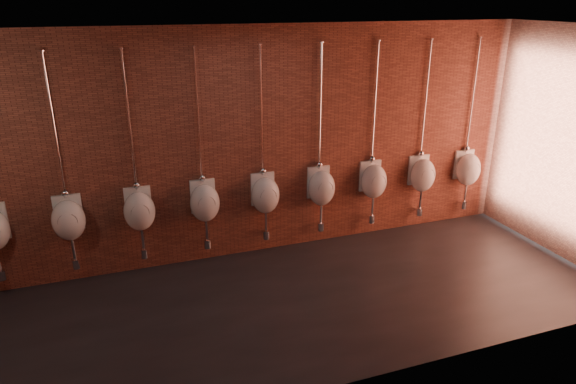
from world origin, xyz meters
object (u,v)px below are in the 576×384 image
urinal_2 (139,210)px  urinal_8 (468,168)px  urinal_5 (321,187)px  urinal_3 (205,202)px  urinal_6 (374,180)px  urinal_1 (69,219)px  urinal_7 (422,174)px  urinal_4 (265,194)px

urinal_2 → urinal_8: (5.13, 0.00, 0.00)m
urinal_5 → urinal_8: (2.57, 0.00, 0.00)m
urinal_3 → urinal_6: 2.57m
urinal_1 → urinal_6: bearing=0.0°
urinal_1 → urinal_5: 3.42m
urinal_2 → urinal_6: same height
urinal_1 → urinal_2: bearing=0.0°
urinal_1 → urinal_3: 1.71m
urinal_3 → urinal_8: same height
urinal_2 → urinal_7: bearing=0.0°
urinal_3 → urinal_7: bearing=0.0°
urinal_8 → urinal_7: bearing=180.0°
urinal_5 → urinal_6: bearing=0.0°
urinal_5 → urinal_8: bearing=0.0°
urinal_7 → urinal_8: same height
urinal_3 → urinal_8: (4.28, 0.00, 0.00)m
urinal_1 → urinal_2: same height
urinal_6 → urinal_8: bearing=0.0°
urinal_3 → urinal_2: bearing=180.0°
urinal_6 → urinal_7: same height
urinal_7 → urinal_8: (0.86, 0.00, 0.00)m
urinal_1 → urinal_8: 5.99m
urinal_2 → urinal_7: (4.28, 0.00, 0.00)m
urinal_2 → urinal_5: (2.57, 0.00, 0.00)m
urinal_2 → urinal_3: size_ratio=1.00×
urinal_3 → urinal_7: (3.42, 0.00, 0.00)m
urinal_4 → urinal_6: size_ratio=1.00×
urinal_1 → urinal_2: 0.86m
urinal_4 → urinal_7: (2.57, 0.00, 0.00)m
urinal_3 → urinal_4: (0.86, 0.00, 0.00)m
urinal_8 → urinal_1: bearing=180.0°
urinal_8 → urinal_4: bearing=180.0°
urinal_1 → urinal_6: 4.28m
urinal_4 → urinal_8: 3.42m
urinal_1 → urinal_5: size_ratio=1.00×
urinal_2 → urinal_3: 0.86m
urinal_5 → urinal_8: 2.57m
urinal_4 → urinal_8: size_ratio=1.00×
urinal_2 → urinal_6: (3.42, 0.00, 0.00)m
urinal_3 → urinal_8: bearing=0.0°
urinal_3 → urinal_4: same height
urinal_1 → urinal_4: size_ratio=1.00×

